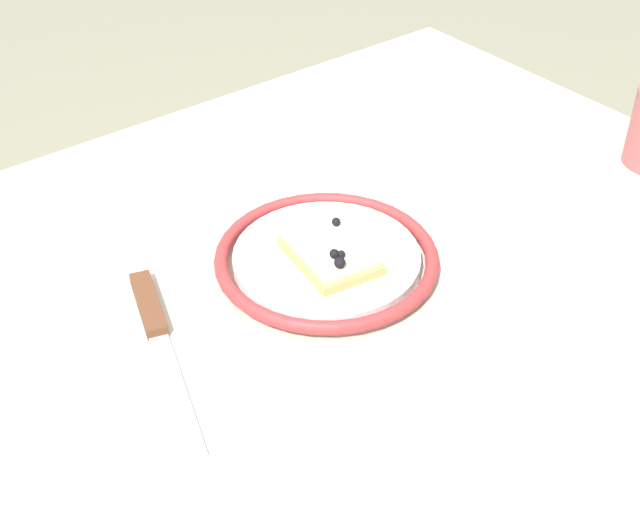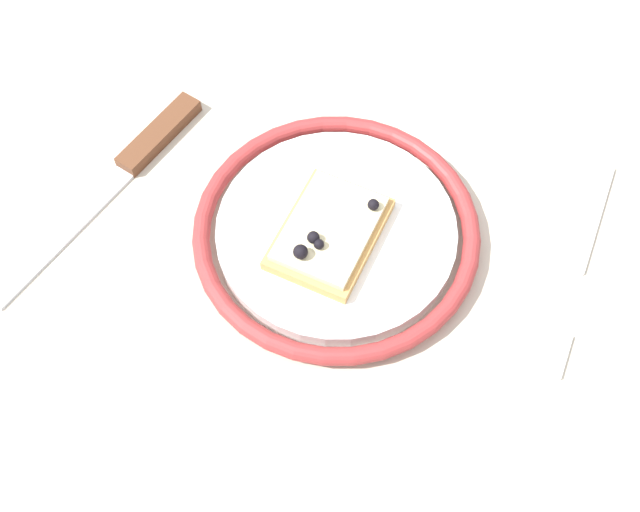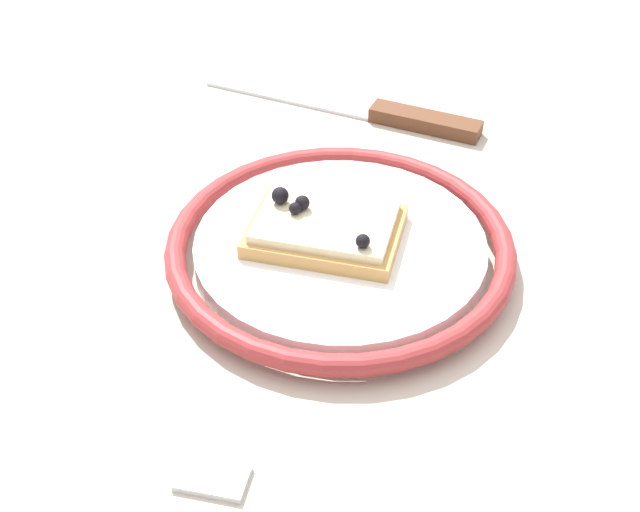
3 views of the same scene
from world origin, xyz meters
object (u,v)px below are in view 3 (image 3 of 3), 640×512
(dining_table, at_px, (339,369))
(knife, at_px, (387,114))
(pizza_slice_near, at_px, (324,227))
(plate, at_px, (333,248))
(fork, at_px, (369,507))

(dining_table, relative_size, knife, 4.44)
(dining_table, xyz_separation_m, pizza_slice_near, (-0.01, 0.01, 0.14))
(dining_table, height_order, plate, plate)
(pizza_slice_near, bearing_deg, dining_table, -52.97)
(pizza_slice_near, xyz_separation_m, fork, (-0.19, -0.04, -0.02))
(plate, distance_m, pizza_slice_near, 0.02)
(knife, bearing_deg, dining_table, 172.60)
(plate, height_order, knife, plate)
(fork, bearing_deg, plate, 10.50)
(fork, bearing_deg, dining_table, 8.59)
(dining_table, bearing_deg, pizza_slice_near, 127.03)
(plate, height_order, fork, plate)
(plate, xyz_separation_m, fork, (-0.19, -0.03, -0.01))
(pizza_slice_near, bearing_deg, knife, -10.33)
(dining_table, relative_size, fork, 5.16)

